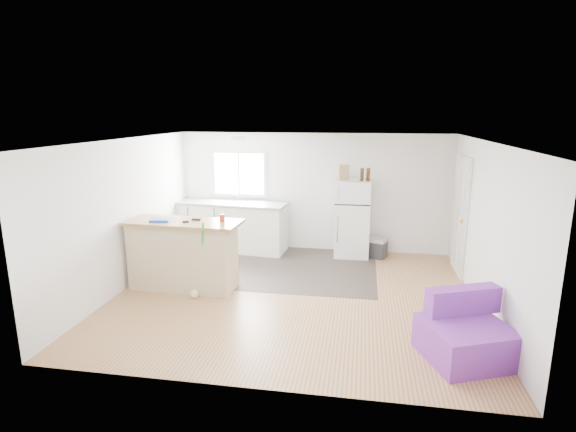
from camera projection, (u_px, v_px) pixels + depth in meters
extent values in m
cube|color=#8C5E3B|center=(294.00, 295.00, 7.06)|extent=(5.50, 5.00, 0.01)
cube|color=white|center=(295.00, 141.00, 6.52)|extent=(5.50, 5.00, 0.01)
cube|color=white|center=(313.00, 192.00, 9.19)|extent=(5.50, 0.01, 2.40)
cube|color=white|center=(256.00, 280.00, 4.39)|extent=(5.50, 0.01, 2.40)
cube|color=white|center=(126.00, 214.00, 7.23)|extent=(0.01, 5.00, 2.40)
cube|color=white|center=(486.00, 228.00, 6.35)|extent=(0.01, 5.00, 2.40)
cube|color=#322B25|center=(266.00, 266.00, 8.38)|extent=(4.05, 2.50, 0.00)
cube|color=white|center=(239.00, 174.00, 9.35)|extent=(1.18, 0.04, 0.98)
cube|color=white|center=(239.00, 174.00, 9.33)|extent=(1.05, 0.01, 0.85)
cube|color=white|center=(239.00, 174.00, 9.33)|extent=(0.03, 0.02, 0.85)
cube|color=white|center=(461.00, 216.00, 7.88)|extent=(0.05, 0.82, 2.03)
cube|color=white|center=(461.00, 216.00, 7.88)|extent=(0.03, 0.92, 2.10)
sphere|color=gold|center=(462.00, 221.00, 7.59)|extent=(0.07, 0.07, 0.07)
cylinder|color=white|center=(237.00, 138.00, 7.87)|extent=(0.30, 0.30, 0.07)
cube|color=white|center=(233.00, 227.00, 9.28)|extent=(2.24, 0.86, 0.97)
cube|color=gray|center=(232.00, 203.00, 9.17)|extent=(2.31, 0.91, 0.04)
cube|color=silver|center=(231.00, 204.00, 9.13)|extent=(0.64, 0.51, 0.07)
cube|color=beige|center=(183.00, 256.00, 7.24)|extent=(1.70, 0.67, 1.08)
cube|color=#A27745|center=(183.00, 222.00, 7.10)|extent=(1.86, 0.79, 0.05)
cube|color=white|center=(352.00, 218.00, 8.84)|extent=(0.68, 0.64, 1.52)
cube|color=black|center=(352.00, 205.00, 8.46)|extent=(0.67, 0.03, 0.02)
cube|color=silver|center=(338.00, 194.00, 8.45)|extent=(0.03, 0.02, 0.27)
cube|color=silver|center=(337.00, 229.00, 8.60)|extent=(0.03, 0.02, 0.53)
cube|color=#2A2A2C|center=(373.00, 249.00, 8.90)|extent=(0.57, 0.48, 0.33)
cube|color=#99989B|center=(374.00, 239.00, 8.85)|extent=(0.60, 0.50, 0.07)
cube|color=purple|center=(466.00, 342.00, 5.19)|extent=(1.17, 1.14, 0.43)
cube|color=purple|center=(463.00, 300.00, 5.42)|extent=(0.93, 0.54, 0.32)
cube|color=white|center=(217.00, 286.00, 7.10)|extent=(0.14, 0.11, 0.23)
cylinder|color=#1748A3|center=(217.00, 278.00, 7.07)|extent=(0.05, 0.05, 0.04)
cylinder|color=green|center=(202.00, 257.00, 6.90)|extent=(0.20, 0.29, 1.18)
sphere|color=beige|center=(194.00, 294.00, 6.93)|extent=(0.14, 0.14, 0.14)
cylinder|color=red|center=(222.00, 218.00, 7.03)|extent=(0.10, 0.10, 0.12)
cube|color=blue|center=(161.00, 220.00, 7.07)|extent=(0.33, 0.26, 0.04)
cube|color=black|center=(196.00, 219.00, 7.13)|extent=(0.14, 0.05, 0.03)
cube|color=black|center=(186.00, 222.00, 6.99)|extent=(0.11, 0.08, 0.03)
cube|color=tan|center=(344.00, 172.00, 8.65)|extent=(0.22, 0.16, 0.30)
cylinder|color=#351C09|center=(362.00, 175.00, 8.53)|extent=(0.08, 0.08, 0.25)
cylinder|color=#351C09|center=(368.00, 174.00, 8.56)|extent=(0.09, 0.09, 0.25)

